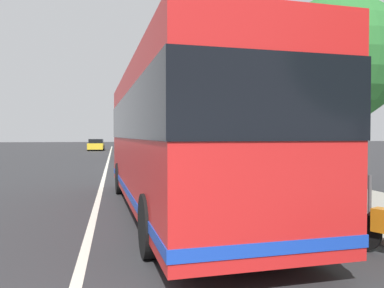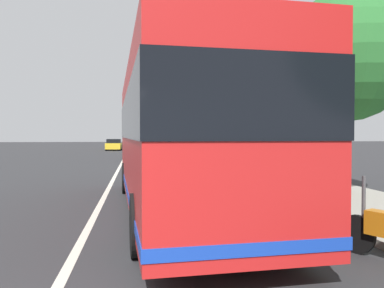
{
  "view_description": "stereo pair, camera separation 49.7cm",
  "coord_description": "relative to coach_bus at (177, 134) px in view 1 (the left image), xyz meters",
  "views": [
    {
      "loc": [
        -1.79,
        -0.49,
        1.91
      ],
      "look_at": [
        7.17,
        -2.32,
        1.7
      ],
      "focal_mm": 35.53,
      "sensor_mm": 36.0,
      "label": 1
    },
    {
      "loc": [
        -1.87,
        -0.98,
        1.91
      ],
      "look_at": [
        7.17,
        -2.32,
        1.7
      ],
      "focal_mm": 35.53,
      "sensor_mm": 36.0,
      "label": 2
    }
  ],
  "objects": [
    {
      "name": "car_ahead_same_lane",
      "position": [
        25.13,
        -0.63,
        -1.25
      ],
      "size": [
        4.48,
        2.03,
        1.5
      ],
      "rotation": [
        0.0,
        0.0,
        -0.03
      ],
      "color": "red",
      "rests_on": "ground"
    },
    {
      "name": "car_oncoming",
      "position": [
        20.01,
        0.12,
        -1.24
      ],
      "size": [
        4.03,
        1.87,
        1.54
      ],
      "rotation": [
        0.0,
        0.0,
        -0.01
      ],
      "color": "gray",
      "rests_on": "ground"
    },
    {
      "name": "car_behind_bus",
      "position": [
        42.23,
        0.37,
        -1.27
      ],
      "size": [
        4.13,
        1.89,
        1.42
      ],
      "rotation": [
        0.0,
        0.0,
        -0.0
      ],
      "color": "gold",
      "rests_on": "ground"
    },
    {
      "name": "motorcycle_by_tree",
      "position": [
        -1.4,
        -2.78,
        -1.46
      ],
      "size": [
        2.23,
        1.07,
        1.28
      ],
      "rotation": [
        0.0,
        0.0,
        -0.43
      ],
      "color": "black",
      "rests_on": "ground"
    },
    {
      "name": "coach_bus",
      "position": [
        0.0,
        0.0,
        0.0
      ],
      "size": [
        10.64,
        3.13,
        3.46
      ],
      "rotation": [
        0.0,
        0.0,
        0.05
      ],
      "color": "red",
      "rests_on": "ground"
    },
    {
      "name": "lane_divider_line",
      "position": [
        2.48,
        2.01,
        -1.95
      ],
      "size": [
        110.0,
        0.16,
        0.01
      ],
      "primitive_type": "cube",
      "color": "silver",
      "rests_on": "ground"
    },
    {
      "name": "car_far_distant",
      "position": [
        39.71,
        3.82,
        -1.28
      ],
      "size": [
        4.03,
        1.98,
        1.43
      ],
      "rotation": [
        0.0,
        0.0,
        3.12
      ],
      "color": "gold",
      "rests_on": "ground"
    },
    {
      "name": "utility_pole",
      "position": [
        11.68,
        -4.89,
        1.46
      ],
      "size": [
        0.29,
        0.29,
        6.82
      ],
      "primitive_type": "cylinder",
      "color": "slate",
      "rests_on": "ground"
    },
    {
      "name": "roadside_tree_mid_block",
      "position": [
        1.43,
        -5.32,
        2.32
      ],
      "size": [
        3.92,
        3.92,
        6.24
      ],
      "color": "brown",
      "rests_on": "ground"
    },
    {
      "name": "sidewalk_curb",
      "position": [
        2.48,
        -4.82,
        -1.88
      ],
      "size": [
        110.0,
        3.6,
        0.14
      ],
      "primitive_type": "cube",
      "color": "#9E998E",
      "rests_on": "ground"
    }
  ]
}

